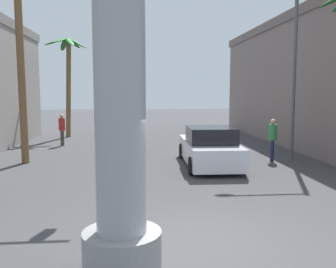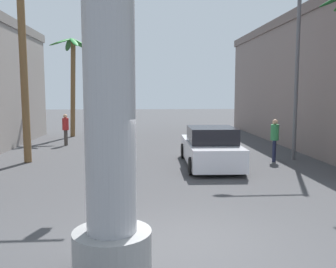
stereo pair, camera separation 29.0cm
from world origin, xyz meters
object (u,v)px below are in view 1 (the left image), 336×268
object	(u,v)px
traffic_light_mast	(31,48)
car_lead	(209,148)
palm_tree_mid_left	(16,7)
palm_tree_far_left	(68,71)
street_lamp	(285,53)
pedestrian_far_left	(62,127)
pedestrian_mid_right	(273,137)

from	to	relation	value
traffic_light_mast	car_lead	distance (m)	7.45
palm_tree_mid_left	palm_tree_far_left	distance (m)	9.01
street_lamp	pedestrian_far_left	distance (m)	11.89
pedestrian_mid_right	palm_tree_mid_left	bearing A→B (deg)	176.20
car_lead	palm_tree_mid_left	bearing A→B (deg)	169.16
palm_tree_mid_left	car_lead	bearing A→B (deg)	-10.84
traffic_light_mast	palm_tree_mid_left	size ratio (longest dim) A/B	0.65
traffic_light_mast	pedestrian_mid_right	bearing A→B (deg)	21.62
pedestrian_far_left	car_lead	bearing A→B (deg)	-41.76
street_lamp	pedestrian_far_left	bearing A→B (deg)	154.20
street_lamp	palm_tree_far_left	distance (m)	13.92
car_lead	pedestrian_mid_right	xyz separation A→B (m)	(2.84, 0.76, 0.34)
street_lamp	pedestrian_far_left	size ratio (longest dim) A/B	4.36
street_lamp	pedestrian_far_left	xyz separation A→B (m)	(-10.23, 4.94, -3.52)
car_lead	pedestrian_far_left	bearing A→B (deg)	138.24
street_lamp	palm_tree_mid_left	distance (m)	11.13
traffic_light_mast	car_lead	world-z (taller)	traffic_light_mast
street_lamp	palm_tree_far_left	size ratio (longest dim) A/B	1.17
palm_tree_mid_left	pedestrian_far_left	world-z (taller)	palm_tree_mid_left
car_lead	palm_tree_far_left	bearing A→B (deg)	124.84
palm_tree_far_left	pedestrian_mid_right	size ratio (longest dim) A/B	3.59
palm_tree_far_left	car_lead	bearing A→B (deg)	-55.16
street_lamp	pedestrian_mid_right	bearing A→B (deg)	-146.88
traffic_light_mast	pedestrian_far_left	size ratio (longest dim) A/B	3.52
traffic_light_mast	pedestrian_far_left	bearing A→B (deg)	95.41
pedestrian_mid_right	street_lamp	bearing A→B (deg)	33.12
car_lead	pedestrian_mid_right	bearing A→B (deg)	14.94
palm_tree_mid_left	pedestrian_mid_right	bearing A→B (deg)	-3.80
traffic_light_mast	pedestrian_mid_right	world-z (taller)	traffic_light_mast
traffic_light_mast	pedestrian_far_left	distance (m)	9.42
pedestrian_far_left	traffic_light_mast	bearing A→B (deg)	-84.59
car_lead	palm_tree_mid_left	size ratio (longest dim) A/B	0.52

